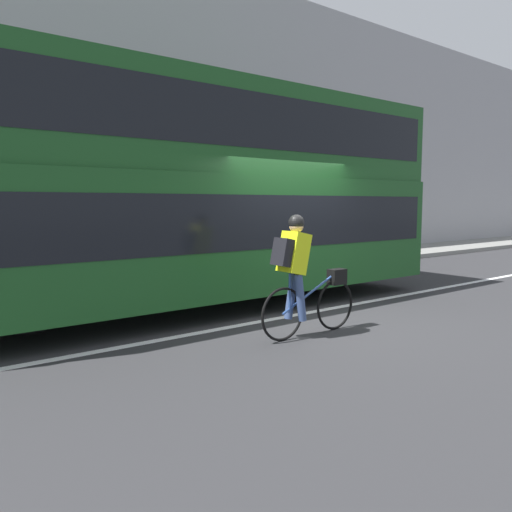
# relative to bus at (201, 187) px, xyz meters

# --- Properties ---
(ground_plane) EXTENTS (80.00, 80.00, 0.00)m
(ground_plane) POSITION_rel_bus_xyz_m (0.97, -1.69, -2.09)
(ground_plane) COLOR #2D2D30
(road_center_line) EXTENTS (50.00, 0.14, 0.01)m
(road_center_line) POSITION_rel_bus_xyz_m (0.97, -1.47, -2.08)
(road_center_line) COLOR silver
(road_center_line) RESTS_ON ground_plane
(sidewalk_curb) EXTENTS (60.00, 2.54, 0.14)m
(sidewalk_curb) POSITION_rel_bus_xyz_m (0.97, 3.46, -2.02)
(sidewalk_curb) COLOR gray
(sidewalk_curb) RESTS_ON ground_plane
(building_facade) EXTENTS (60.00, 0.30, 8.20)m
(building_facade) POSITION_rel_bus_xyz_m (0.97, 4.88, 2.01)
(building_facade) COLOR #9E9EA3
(building_facade) RESTS_ON ground_plane
(bus) EXTENTS (9.07, 2.60, 3.74)m
(bus) POSITION_rel_bus_xyz_m (0.00, 0.00, 0.00)
(bus) COLOR black
(bus) RESTS_ON ground_plane
(cyclist_on_bike) EXTENTS (1.71, 0.32, 1.66)m
(cyclist_on_bike) POSITION_rel_bus_xyz_m (0.03, -2.49, -1.20)
(cyclist_on_bike) COLOR black
(cyclist_on_bike) RESTS_ON ground_plane
(trash_bin) EXTENTS (0.46, 0.46, 0.94)m
(trash_bin) POSITION_rel_bus_xyz_m (5.36, 3.33, -1.48)
(trash_bin) COLOR #262628
(trash_bin) RESTS_ON sidewalk_curb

